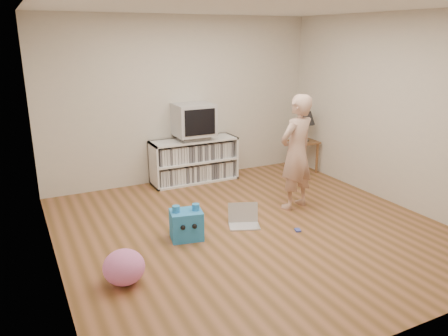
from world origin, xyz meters
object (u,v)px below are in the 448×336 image
object	(u,v)px
dvd_deck	(194,137)
plush_blue	(186,224)
table_lamp	(305,118)
plush_pink	(124,267)
crt_tv	(193,119)
side_table	(303,148)
person	(296,153)
media_unit	(194,160)
laptop	(244,219)

from	to	relation	value
dvd_deck	plush_blue	size ratio (longest dim) A/B	1.07
table_lamp	plush_pink	distance (m)	4.36
crt_tv	side_table	xyz separation A→B (m)	(1.89, -0.37, -0.60)
crt_tv	table_lamp	world-z (taller)	crt_tv
person	plush_pink	world-z (taller)	person
media_unit	plush_pink	distance (m)	3.14
media_unit	dvd_deck	world-z (taller)	dvd_deck
table_lamp	person	bearing A→B (deg)	-130.36
person	plush_pink	bearing A→B (deg)	3.78
person	plush_blue	distance (m)	1.82
table_lamp	person	distance (m)	1.71
person	media_unit	bearing A→B (deg)	-79.74
media_unit	side_table	size ratio (longest dim) A/B	2.55
laptop	plush_blue	xyz separation A→B (m)	(-0.79, -0.04, 0.11)
crt_tv	laptop	xyz separation A→B (m)	(-0.12, -1.87, -0.95)
crt_tv	table_lamp	bearing A→B (deg)	-10.95
side_table	person	size ratio (longest dim) A/B	0.35
crt_tv	person	xyz separation A→B (m)	(0.79, -1.66, -0.24)
table_lamp	plush_pink	bearing A→B (deg)	-149.53
plush_pink	crt_tv	bearing A→B (deg)	54.61
laptop	dvd_deck	bearing A→B (deg)	107.99
media_unit	laptop	distance (m)	1.91
side_table	plush_blue	world-z (taller)	side_table
dvd_deck	laptop	size ratio (longest dim) A/B	0.97
plush_blue	dvd_deck	bearing A→B (deg)	75.90
table_lamp	plush_blue	size ratio (longest dim) A/B	1.22
side_table	dvd_deck	bearing A→B (deg)	168.95
media_unit	crt_tv	distance (m)	0.67
plush_blue	laptop	bearing A→B (deg)	14.58
table_lamp	laptop	size ratio (longest dim) A/B	1.11
crt_tv	laptop	distance (m)	2.10
side_table	table_lamp	world-z (taller)	table_lamp
crt_tv	side_table	size ratio (longest dim) A/B	1.09
media_unit	person	bearing A→B (deg)	-64.80
media_unit	plush_pink	world-z (taller)	media_unit
plush_pink	table_lamp	bearing A→B (deg)	30.47
table_lamp	plush_blue	xyz separation A→B (m)	(-2.81, -1.55, -0.76)
dvd_deck	crt_tv	xyz separation A→B (m)	(0.00, -0.00, 0.29)
media_unit	plush_blue	bearing A→B (deg)	-115.26
plush_blue	plush_pink	distance (m)	1.10
media_unit	table_lamp	distance (m)	2.02
laptop	side_table	bearing A→B (deg)	58.39
plush_blue	media_unit	bearing A→B (deg)	76.08
person	plush_pink	xyz separation A→B (m)	(-2.60, -0.88, -0.61)
person	crt_tv	bearing A→B (deg)	-79.49
laptop	plush_pink	bearing A→B (deg)	-136.42
dvd_deck	side_table	xyz separation A→B (m)	(1.89, -0.37, -0.32)
table_lamp	plush_blue	world-z (taller)	table_lamp
dvd_deck	table_lamp	size ratio (longest dim) A/B	0.87
side_table	crt_tv	bearing A→B (deg)	169.05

